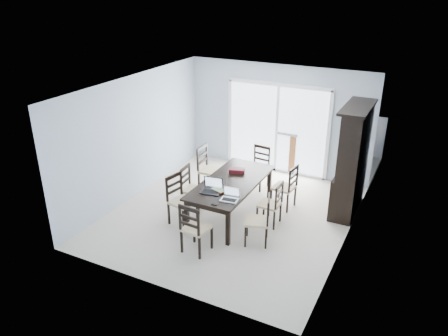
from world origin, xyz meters
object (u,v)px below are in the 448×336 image
(chair_right_far, at_px, (288,183))
(cell_phone, at_px, (215,204))
(laptop_dark, at_px, (211,189))
(chair_left_near, at_px, (179,194))
(chair_left_mid, at_px, (190,183))
(chair_left_far, at_px, (207,164))
(hot_tub, at_px, (274,138))
(game_box, at_px, (237,171))
(chair_end_near, at_px, (193,224))
(laptop_silver, at_px, (229,198))
(chair_right_near, at_px, (262,215))
(chair_end_far, at_px, (260,162))
(china_hutch, at_px, (352,162))
(dining_table, at_px, (231,184))
(chair_right_mid, at_px, (274,200))

(chair_right_far, relative_size, cell_phone, 9.80)
(chair_right_far, xyz_separation_m, laptop_dark, (-1.03, -1.39, 0.23))
(chair_left_near, relative_size, chair_left_mid, 1.07)
(chair_left_far, distance_m, laptop_dark, 1.64)
(cell_phone, height_order, hot_tub, hot_tub)
(chair_left_near, height_order, game_box, chair_left_near)
(chair_end_near, bearing_deg, game_box, 97.45)
(chair_left_far, distance_m, laptop_silver, 2.00)
(chair_right_near, height_order, chair_end_near, chair_end_near)
(chair_left_far, xyz_separation_m, laptop_dark, (0.85, -1.39, 0.18))
(chair_end_far, xyz_separation_m, hot_tub, (-0.36, 1.87, -0.07))
(chair_right_far, height_order, laptop_dark, chair_right_far)
(china_hutch, distance_m, chair_end_far, 2.12)
(laptop_dark, distance_m, hot_tub, 4.00)
(chair_left_far, relative_size, chair_right_near, 1.12)
(laptop_dark, distance_m, cell_phone, 0.48)
(china_hutch, xyz_separation_m, laptop_dark, (-2.15, -1.86, -0.26))
(chair_left_mid, height_order, laptop_dark, chair_left_mid)
(chair_left_near, relative_size, chair_end_far, 1.04)
(chair_end_far, bearing_deg, hot_tub, -72.24)
(dining_table, bearing_deg, chair_right_mid, 1.17)
(chair_left_near, bearing_deg, chair_end_near, 56.54)
(china_hutch, relative_size, chair_left_near, 1.94)
(chair_left_near, height_order, hot_tub, chair_left_near)
(game_box, bearing_deg, chair_right_mid, -22.44)
(laptop_dark, xyz_separation_m, hot_tub, (-0.26, 3.98, -0.31))
(chair_right_near, distance_m, chair_end_far, 2.35)
(chair_end_far, relative_size, hot_tub, 0.53)
(chair_right_mid, height_order, chair_end_near, chair_end_near)
(chair_right_near, relative_size, game_box, 3.41)
(laptop_dark, height_order, cell_phone, laptop_dark)
(dining_table, height_order, game_box, game_box)
(china_hutch, height_order, chair_right_far, china_hutch)
(chair_right_mid, xyz_separation_m, laptop_silver, (-0.57, -0.76, 0.26))
(china_hutch, relative_size, hot_tub, 1.07)
(chair_end_near, xyz_separation_m, game_box, (-0.08, 1.91, 0.21))
(dining_table, xyz_separation_m, game_box, (-0.08, 0.42, 0.12))
(chair_end_far, bearing_deg, laptop_silver, 105.39)
(cell_phone, bearing_deg, dining_table, 101.64)
(chair_left_near, distance_m, chair_right_far, 2.24)
(chair_right_mid, bearing_deg, laptop_silver, 142.90)
(chair_left_near, xyz_separation_m, chair_right_near, (1.70, 0.04, -0.04))
(laptop_dark, bearing_deg, chair_left_mid, 138.21)
(chair_left_mid, height_order, chair_right_far, chair_right_far)
(chair_end_near, relative_size, game_box, 3.53)
(game_box, xyz_separation_m, hot_tub, (-0.31, 2.95, -0.28))
(chair_left_far, bearing_deg, game_box, 67.90)
(game_box, bearing_deg, chair_right_near, -47.18)
(laptop_dark, bearing_deg, china_hutch, 32.32)
(dining_table, relative_size, game_box, 7.04)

